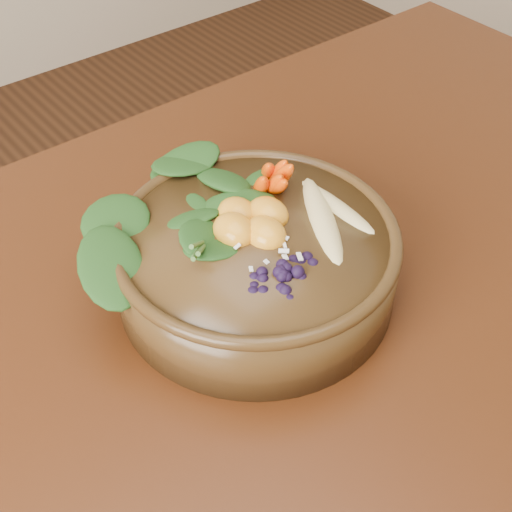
# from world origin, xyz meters

# --- Properties ---
(dining_table) EXTENTS (1.60, 0.90, 0.75)m
(dining_table) POSITION_xyz_m (0.00, 0.00, 0.66)
(dining_table) COLOR #331C0C
(dining_table) RESTS_ON ground
(stoneware_bowl) EXTENTS (0.35, 0.35, 0.08)m
(stoneware_bowl) POSITION_xyz_m (0.12, 0.08, 0.79)
(stoneware_bowl) COLOR #3F2A11
(stoneware_bowl) RESTS_ON dining_table
(kale_heap) EXTENTS (0.22, 0.21, 0.04)m
(kale_heap) POSITION_xyz_m (0.09, 0.15, 0.85)
(kale_heap) COLOR #234C1A
(kale_heap) RESTS_ON stoneware_bowl
(carrot_cluster) EXTENTS (0.07, 0.07, 0.08)m
(carrot_cluster) POSITION_xyz_m (0.19, 0.14, 0.86)
(carrot_cluster) COLOR #F33E00
(carrot_cluster) RESTS_ON stoneware_bowl
(banana_halves) EXTENTS (0.09, 0.15, 0.03)m
(banana_halves) POSITION_xyz_m (0.20, 0.06, 0.84)
(banana_halves) COLOR #E0CC84
(banana_halves) RESTS_ON stoneware_bowl
(mandarin_cluster) EXTENTS (0.10, 0.11, 0.03)m
(mandarin_cluster) POSITION_xyz_m (0.13, 0.10, 0.84)
(mandarin_cluster) COLOR orange
(mandarin_cluster) RESTS_ON stoneware_bowl
(blueberry_pile) EXTENTS (0.15, 0.13, 0.04)m
(blueberry_pile) POSITION_xyz_m (0.10, 0.03, 0.84)
(blueberry_pile) COLOR black
(blueberry_pile) RESTS_ON stoneware_bowl
(coconut_flakes) EXTENTS (0.10, 0.09, 0.01)m
(coconut_flakes) POSITION_xyz_m (0.11, 0.06, 0.83)
(coconut_flakes) COLOR white
(coconut_flakes) RESTS_ON stoneware_bowl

